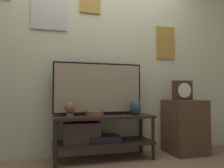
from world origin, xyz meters
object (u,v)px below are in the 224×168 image
(decorative_bust, at_px, (70,109))
(vase_urn_stoneware, at_px, (136,107))
(television, at_px, (98,88))
(vase_wide_bowl, at_px, (95,114))
(mantel_clock, at_px, (182,90))

(decorative_bust, bearing_deg, vase_urn_stoneware, 5.28)
(television, bearing_deg, vase_wide_bowl, -117.48)
(vase_urn_stoneware, height_order, decorative_bust, vase_urn_stoneware)
(television, relative_size, mantel_clock, 4.27)
(vase_urn_stoneware, distance_m, decorative_bust, 0.81)
(vase_urn_stoneware, bearing_deg, decorative_bust, -174.72)
(vase_wide_bowl, distance_m, mantel_clock, 1.23)
(television, height_order, mantel_clock, television)
(decorative_bust, relative_size, mantel_clock, 0.65)
(vase_wide_bowl, height_order, decorative_bust, decorative_bust)
(vase_wide_bowl, height_order, vase_urn_stoneware, vase_urn_stoneware)
(vase_urn_stoneware, height_order, mantel_clock, mantel_clock)
(mantel_clock, bearing_deg, vase_wide_bowl, -178.79)
(vase_wide_bowl, bearing_deg, television, 62.52)
(vase_wide_bowl, distance_m, decorative_bust, 0.30)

